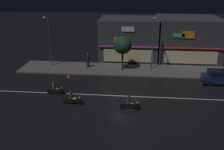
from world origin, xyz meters
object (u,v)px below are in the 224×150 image
motorcycle_following (129,104)px  traffic_cone (69,75)px  streetlamp_west (49,36)px  motorcycle_opposite_lane (72,98)px  streetlamp_mid (153,38)px  pedestrian_on_sidewalk (88,61)px  parked_car_near_kerb (221,77)px  motorcycle_lead (55,89)px

motorcycle_following → traffic_cone: size_ratio=3.45×
streetlamp_west → motorcycle_following: streetlamp_west is taller
streetlamp_west → motorcycle_opposite_lane: 12.91m
streetlamp_mid → motorcycle_opposite_lane: 14.14m
motorcycle_opposite_lane → pedestrian_on_sidewalk: bearing=-86.0°
streetlamp_mid → parked_car_near_kerb: 9.47m
streetlamp_west → motorcycle_lead: 10.15m
motorcycle_following → motorcycle_opposite_lane: same height
streetlamp_mid → motorcycle_following: (-2.57, -11.46, -3.71)m
motorcycle_following → motorcycle_opposite_lane: 5.62m
streetlamp_mid → motorcycle_following: bearing=-102.6°
motorcycle_opposite_lane → streetlamp_mid: bearing=-125.2°
parked_car_near_kerb → motorcycle_lead: (-18.29, -4.62, -0.24)m
motorcycle_lead → traffic_cone: 5.12m
streetlamp_west → pedestrian_on_sidewalk: size_ratio=3.59×
streetlamp_west → motorcycle_opposite_lane: bearing=-62.7°
motorcycle_lead → streetlamp_west: bearing=-74.0°
streetlamp_west → traffic_cone: (3.44, -3.76, -4.00)m
streetlamp_mid → traffic_cone: streetlamp_mid is taller
motorcycle_following → motorcycle_opposite_lane: bearing=-8.6°
streetlamp_mid → traffic_cone: (-10.41, -3.69, -4.07)m
motorcycle_lead → motorcycle_opposite_lane: same height
streetlamp_west → motorcycle_opposite_lane: size_ratio=3.68×
motorcycle_lead → motorcycle_following: same height
motorcycle_following → parked_car_near_kerb: bearing=-148.1°
pedestrian_on_sidewalk → motorcycle_opposite_lane: pedestrian_on_sidewalk is taller
pedestrian_on_sidewalk → motorcycle_lead: 8.98m
pedestrian_on_sidewalk → parked_car_near_kerb: size_ratio=0.45×
streetlamp_west → motorcycle_opposite_lane: (5.68, -11.00, -3.64)m
streetlamp_mid → traffic_cone: size_ratio=12.95×
motorcycle_opposite_lane → streetlamp_west: bearing=-61.1°
streetlamp_west → motorcycle_following: (11.28, -11.53, -3.64)m
parked_car_near_kerb → motorcycle_lead: 18.86m
streetlamp_mid → parked_car_near_kerb: bearing=-28.3°
streetlamp_mid → motorcycle_following: size_ratio=3.75×
motorcycle_following → streetlamp_mid: bearing=-105.9°
parked_car_near_kerb → traffic_cone: (-18.17, 0.49, -0.59)m
motorcycle_lead → traffic_cone: size_ratio=3.45×
pedestrian_on_sidewalk → motorcycle_lead: bearing=166.7°
streetlamp_mid → streetlamp_west: bearing=179.7°
pedestrian_on_sidewalk → motorcycle_following: 12.94m
streetlamp_mid → pedestrian_on_sidewalk: streetlamp_mid is taller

